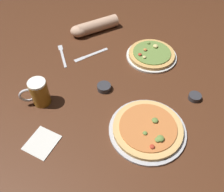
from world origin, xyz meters
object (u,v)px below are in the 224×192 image
(beer_mug_dark, at_px, (39,93))
(ramekin_butter, at_px, (104,87))
(napkin_folded, at_px, (42,142))
(pizza_plate_near, at_px, (148,129))
(ramekin_sauce, at_px, (195,97))
(pizza_plate_far, at_px, (152,55))
(fork_left, at_px, (62,55))
(knife_right, at_px, (91,55))
(diner_arm, at_px, (93,27))

(beer_mug_dark, distance_m, ramekin_butter, 0.31)
(ramekin_butter, xyz_separation_m, napkin_folded, (-0.23, -0.32, -0.01))
(pizza_plate_near, distance_m, napkin_folded, 0.45)
(ramekin_sauce, height_order, napkin_folded, ramekin_sauce)
(pizza_plate_far, relative_size, ramekin_butter, 4.15)
(ramekin_sauce, xyz_separation_m, fork_left, (-0.71, 0.28, -0.01))
(pizza_plate_near, relative_size, fork_left, 1.69)
(pizza_plate_near, height_order, ramekin_butter, pizza_plate_near)
(knife_right, bearing_deg, pizza_plate_far, 1.13)
(beer_mug_dark, height_order, ramekin_butter, beer_mug_dark)
(fork_left, distance_m, diner_arm, 0.29)
(pizza_plate_far, height_order, ramekin_sauce, pizza_plate_far)
(ramekin_sauce, height_order, diner_arm, diner_arm)
(fork_left, xyz_separation_m, knife_right, (0.16, 0.02, 0.00))
(beer_mug_dark, distance_m, knife_right, 0.42)
(pizza_plate_near, bearing_deg, diner_arm, 114.24)
(napkin_folded, bearing_deg, fork_left, 93.12)
(napkin_folded, distance_m, diner_arm, 0.83)
(fork_left, bearing_deg, pizza_plate_far, 2.53)
(pizza_plate_near, relative_size, diner_arm, 1.15)
(diner_arm, bearing_deg, pizza_plate_far, -31.44)
(ramekin_sauce, distance_m, diner_arm, 0.77)
(ramekin_butter, xyz_separation_m, fork_left, (-0.26, 0.25, -0.01))
(beer_mug_dark, distance_m, ramekin_sauce, 0.74)
(napkin_folded, xyz_separation_m, fork_left, (-0.03, 0.57, -0.00))
(pizza_plate_near, height_order, ramekin_sauce, pizza_plate_near)
(ramekin_sauce, relative_size, fork_left, 0.31)
(pizza_plate_far, xyz_separation_m, napkin_folded, (-0.48, -0.59, -0.01))
(knife_right, height_order, diner_arm, diner_arm)
(fork_left, bearing_deg, napkin_folded, -86.88)
(pizza_plate_near, bearing_deg, fork_left, 134.62)
(pizza_plate_far, distance_m, beer_mug_dark, 0.66)
(napkin_folded, bearing_deg, pizza_plate_far, 51.10)
(napkin_folded, height_order, knife_right, napkin_folded)
(napkin_folded, relative_size, fork_left, 0.65)
(knife_right, bearing_deg, pizza_plate_near, -58.04)
(fork_left, xyz_separation_m, diner_arm, (0.15, 0.24, 0.03))
(ramekin_sauce, xyz_separation_m, diner_arm, (-0.56, 0.52, 0.03))
(pizza_plate_near, relative_size, ramekin_sauce, 5.55)
(pizza_plate_far, height_order, diner_arm, diner_arm)
(beer_mug_dark, xyz_separation_m, ramekin_sauce, (0.74, 0.07, -0.05))
(ramekin_sauce, bearing_deg, diner_arm, 136.97)
(fork_left, bearing_deg, ramekin_sauce, -21.48)
(fork_left, bearing_deg, pizza_plate_near, -45.38)
(pizza_plate_far, relative_size, fork_left, 1.44)
(pizza_plate_far, relative_size, ramekin_sauce, 4.71)
(diner_arm, bearing_deg, ramekin_sauce, -43.03)
(pizza_plate_far, bearing_deg, napkin_folded, -128.90)
(pizza_plate_near, bearing_deg, ramekin_sauce, 41.04)
(fork_left, height_order, knife_right, same)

